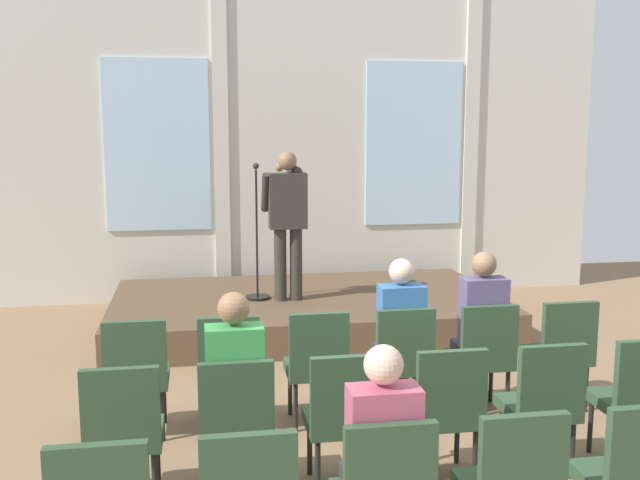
{
  "coord_description": "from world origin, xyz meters",
  "views": [
    {
      "loc": [
        -1.23,
        -4.78,
        2.36
      ],
      "look_at": [
        -0.07,
        2.15,
        1.24
      ],
      "focal_mm": 41.5,
      "sensor_mm": 36.0,
      "label": 1
    }
  ],
  "objects_px": {
    "chair_r0_c4": "(483,351)",
    "audience_r2_c2": "(381,451)",
    "chair_r0_c5": "(562,347)",
    "chair_r1_c5": "(636,393)",
    "audience_r0_c4": "(480,323)",
    "chair_r2_c4": "(634,471)",
    "chair_r1_c4": "(543,399)",
    "audience_r0_c3": "(399,329)",
    "speaker": "(287,215)",
    "chair_r0_c3": "(402,356)",
    "chair_r1_c0": "(123,426)",
    "mic_stand": "(257,270)",
    "chair_r0_c1": "(228,365)",
    "chair_r1_c3": "(445,405)",
    "chair_r1_c2": "(343,412)",
    "audience_r1_c1": "(235,383)",
    "chair_r0_c0": "(137,370)",
    "chair_r0_c2": "(317,360)",
    "chair_r1_c1": "(236,419)"
  },
  "relations": [
    {
      "from": "audience_r0_c3",
      "to": "chair_r1_c3",
      "type": "bearing_deg",
      "value": -90.0
    },
    {
      "from": "speaker",
      "to": "audience_r1_c1",
      "type": "height_order",
      "value": "speaker"
    },
    {
      "from": "mic_stand",
      "to": "chair_r0_c0",
      "type": "distance_m",
      "value": 3.05
    },
    {
      "from": "audience_r2_c2",
      "to": "audience_r0_c4",
      "type": "bearing_deg",
      "value": 56.93
    },
    {
      "from": "chair_r1_c0",
      "to": "chair_r1_c2",
      "type": "xyz_separation_m",
      "value": [
        1.37,
        0.0,
        0.0
      ]
    },
    {
      "from": "chair_r0_c4",
      "to": "audience_r2_c2",
      "type": "height_order",
      "value": "audience_r2_c2"
    },
    {
      "from": "chair_r0_c5",
      "to": "audience_r2_c2",
      "type": "relative_size",
      "value": 0.73
    },
    {
      "from": "chair_r0_c1",
      "to": "chair_r2_c4",
      "type": "height_order",
      "value": "same"
    },
    {
      "from": "audience_r0_c3",
      "to": "audience_r0_c4",
      "type": "bearing_deg",
      "value": -0.16
    },
    {
      "from": "chair_r1_c3",
      "to": "chair_r1_c4",
      "type": "bearing_deg",
      "value": 0.0
    },
    {
      "from": "chair_r0_c1",
      "to": "chair_r1_c5",
      "type": "relative_size",
      "value": 1.0
    },
    {
      "from": "chair_r0_c1",
      "to": "audience_r0_c4",
      "type": "xyz_separation_m",
      "value": [
        2.05,
        0.08,
        0.21
      ]
    },
    {
      "from": "chair_r0_c0",
      "to": "chair_r1_c5",
      "type": "bearing_deg",
      "value": -17.1
    },
    {
      "from": "chair_r0_c1",
      "to": "chair_r1_c1",
      "type": "xyz_separation_m",
      "value": [
        0.0,
        -1.05,
        0.0
      ]
    },
    {
      "from": "audience_r0_c3",
      "to": "chair_r1_c3",
      "type": "xyz_separation_m",
      "value": [
        0.0,
        -1.13,
        -0.19
      ]
    },
    {
      "from": "speaker",
      "to": "chair_r2_c4",
      "type": "distance_m",
      "value": 5.05
    },
    {
      "from": "audience_r0_c3",
      "to": "audience_r1_c1",
      "type": "distance_m",
      "value": 1.72
    },
    {
      "from": "audience_r0_c4",
      "to": "chair_r0_c5",
      "type": "height_order",
      "value": "audience_r0_c4"
    },
    {
      "from": "chair_r0_c1",
      "to": "chair_r0_c2",
      "type": "bearing_deg",
      "value": 0.0
    },
    {
      "from": "chair_r0_c5",
      "to": "chair_r1_c5",
      "type": "distance_m",
      "value": 1.05
    },
    {
      "from": "audience_r1_c1",
      "to": "chair_r1_c4",
      "type": "height_order",
      "value": "audience_r1_c1"
    },
    {
      "from": "chair_r0_c4",
      "to": "chair_r0_c1",
      "type": "bearing_deg",
      "value": 180.0
    },
    {
      "from": "chair_r0_c3",
      "to": "chair_r1_c0",
      "type": "xyz_separation_m",
      "value": [
        -2.05,
        -1.05,
        0.0
      ]
    },
    {
      "from": "chair_r0_c4",
      "to": "chair_r0_c2",
      "type": "bearing_deg",
      "value": 180.0
    },
    {
      "from": "chair_r0_c3",
      "to": "chair_r1_c3",
      "type": "height_order",
      "value": "same"
    },
    {
      "from": "audience_r0_c4",
      "to": "mic_stand",
      "type": "bearing_deg",
      "value": 120.17
    },
    {
      "from": "chair_r0_c4",
      "to": "chair_r1_c2",
      "type": "bearing_deg",
      "value": -142.43
    },
    {
      "from": "chair_r0_c5",
      "to": "chair_r1_c3",
      "type": "height_order",
      "value": "same"
    },
    {
      "from": "mic_stand",
      "to": "chair_r1_c0",
      "type": "distance_m",
      "value": 4.04
    },
    {
      "from": "chair_r0_c4",
      "to": "chair_r1_c0",
      "type": "relative_size",
      "value": 1.0
    },
    {
      "from": "chair_r0_c4",
      "to": "chair_r1_c5",
      "type": "distance_m",
      "value": 1.25
    },
    {
      "from": "audience_r0_c4",
      "to": "chair_r1_c4",
      "type": "bearing_deg",
      "value": -90.0
    },
    {
      "from": "chair_r0_c1",
      "to": "audience_r0_c4",
      "type": "distance_m",
      "value": 2.06
    },
    {
      "from": "chair_r1_c5",
      "to": "chair_r1_c1",
      "type": "bearing_deg",
      "value": 180.0
    },
    {
      "from": "speaker",
      "to": "audience_r0_c3",
      "type": "relative_size",
      "value": 1.29
    },
    {
      "from": "chair_r1_c4",
      "to": "chair_r1_c5",
      "type": "height_order",
      "value": "same"
    },
    {
      "from": "speaker",
      "to": "chair_r0_c4",
      "type": "relative_size",
      "value": 1.79
    },
    {
      "from": "chair_r0_c2",
      "to": "chair_r1_c1",
      "type": "height_order",
      "value": "same"
    },
    {
      "from": "chair_r1_c3",
      "to": "chair_r1_c4",
      "type": "relative_size",
      "value": 1.0
    },
    {
      "from": "chair_r1_c5",
      "to": "chair_r1_c3",
      "type": "bearing_deg",
      "value": 180.0
    },
    {
      "from": "mic_stand",
      "to": "chair_r1_c3",
      "type": "height_order",
      "value": "mic_stand"
    },
    {
      "from": "chair_r0_c5",
      "to": "audience_r0_c3",
      "type": "bearing_deg",
      "value": 176.57
    },
    {
      "from": "audience_r0_c4",
      "to": "chair_r2_c4",
      "type": "distance_m",
      "value": 2.19
    },
    {
      "from": "audience_r0_c3",
      "to": "audience_r2_c2",
      "type": "xyz_separation_m",
      "value": [
        -0.68,
        -2.1,
        -0.01
      ]
    },
    {
      "from": "chair_r0_c3",
      "to": "audience_r2_c2",
      "type": "bearing_deg",
      "value": -108.7
    },
    {
      "from": "speaker",
      "to": "mic_stand",
      "type": "bearing_deg",
      "value": 163.77
    },
    {
      "from": "speaker",
      "to": "chair_r1_c2",
      "type": "xyz_separation_m",
      "value": [
        -0.11,
        -3.77,
        -0.81
      ]
    },
    {
      "from": "chair_r0_c5",
      "to": "chair_r1_c2",
      "type": "bearing_deg",
      "value": -152.85
    },
    {
      "from": "audience_r1_c1",
      "to": "chair_r1_c3",
      "type": "height_order",
      "value": "audience_r1_c1"
    },
    {
      "from": "chair_r1_c0",
      "to": "chair_r1_c2",
      "type": "distance_m",
      "value": 1.37
    }
  ]
}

